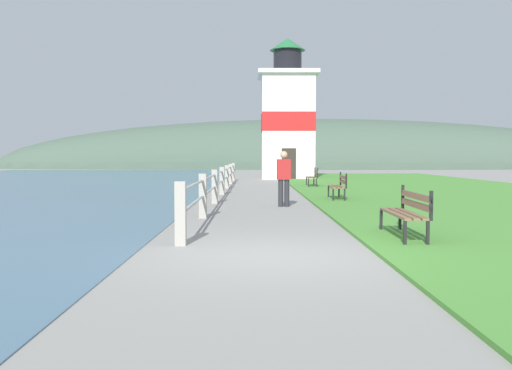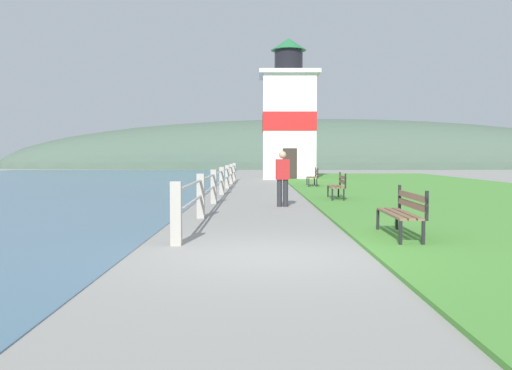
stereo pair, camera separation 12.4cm
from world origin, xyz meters
The scene contains 9 objects.
ground_plane centered at (0.00, 0.00, 0.00)m, with size 160.00×160.00×0.00m, color gray.
grass_verge centered at (7.59, 15.54, 0.03)m, with size 12.00×46.62×0.06m.
seawall_railing centered at (-1.49, 13.71, 0.62)m, with size 0.18×25.60×1.08m.
park_bench_near centered at (2.50, 1.65, 0.54)m, with size 0.51×1.97×0.94m.
park_bench_midway centered at (2.63, 10.68, 0.54)m, with size 0.54×1.73×0.94m.
park_bench_far centered at (2.64, 19.06, 0.54)m, with size 0.54×1.82×0.94m.
lighthouse centered at (1.99, 29.23, 3.97)m, with size 3.88×3.88×9.22m.
person_strolling centered at (0.64, 8.34, 0.90)m, with size 0.41×0.23×1.65m.
distant_hillside centered at (8.00, 61.08, 0.00)m, with size 80.00×16.00×12.00m.
Camera 2 is at (-0.15, -8.53, 1.50)m, focal length 40.00 mm.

